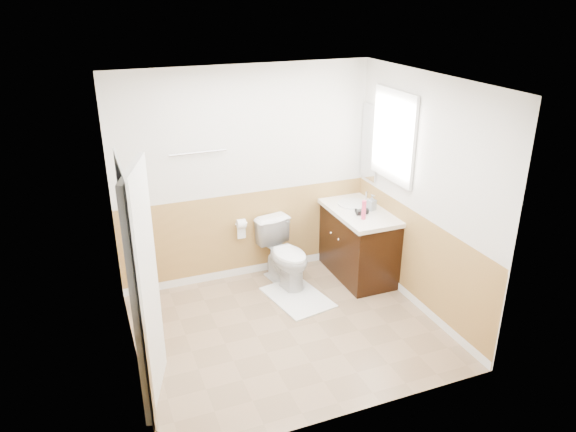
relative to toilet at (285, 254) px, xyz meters
name	(u,v)px	position (x,y,z in m)	size (l,w,h in m)	color
floor	(288,329)	(-0.32, -0.91, -0.38)	(3.00, 3.00, 0.00)	#8C7051
ceiling	(288,82)	(-0.32, -0.91, 2.12)	(3.00, 3.00, 0.00)	white
wall_back	(246,176)	(-0.32, 0.39, 0.87)	(3.00, 3.00, 0.00)	silver
wall_front	(353,282)	(-0.32, -2.21, 0.87)	(3.00, 3.00, 0.00)	silver
wall_left	(123,243)	(-1.82, -0.91, 0.87)	(3.00, 3.00, 0.00)	silver
wall_right	(423,196)	(1.18, -0.91, 0.87)	(3.00, 3.00, 0.00)	silver
wainscot_back	(248,236)	(-0.32, 0.38, 0.12)	(3.00, 3.00, 0.00)	tan
wainscot_front	(348,364)	(-0.32, -2.19, 0.12)	(3.00, 3.00, 0.00)	tan
wainscot_left	(134,318)	(-1.81, -0.91, 0.12)	(2.60, 2.60, 0.00)	tan
wainscot_right	(415,261)	(1.16, -0.91, 0.12)	(2.60, 2.60, 0.00)	tan
toilet	(285,254)	(0.00, 0.00, 0.00)	(0.42, 0.74, 0.75)	white
bath_mat	(297,297)	(0.00, -0.38, -0.37)	(0.55, 0.80, 0.02)	white
vanity_cabinet	(357,243)	(0.89, -0.10, 0.02)	(0.55, 1.10, 0.80)	black
vanity_knob_left	(339,239)	(0.59, -0.20, 0.17)	(0.03, 0.03, 0.03)	#B6B6BC
vanity_knob_right	(331,233)	(0.59, 0.00, 0.17)	(0.03, 0.03, 0.03)	white
countertop	(358,211)	(0.88, -0.10, 0.45)	(0.60, 1.15, 0.05)	white
sink_basin	(353,204)	(0.89, 0.05, 0.48)	(0.36, 0.36, 0.02)	silver
faucet	(366,197)	(1.07, 0.05, 0.54)	(0.02, 0.02, 0.14)	silver
lotion_bottle	(364,210)	(0.79, -0.39, 0.58)	(0.05, 0.05, 0.22)	#D9385E
soap_dispenser	(372,202)	(1.01, -0.18, 0.57)	(0.08, 0.09, 0.19)	gray
hair_dryer_body	(362,212)	(0.84, -0.27, 0.51)	(0.07, 0.07, 0.14)	black
hair_dryer_handle	(356,212)	(0.81, -0.17, 0.48)	(0.03, 0.03, 0.07)	black
mirror_panel	(370,142)	(1.15, 0.19, 1.17)	(0.02, 0.35, 0.90)	silver
window_frame	(394,136)	(1.15, -0.32, 1.37)	(0.04, 0.80, 1.00)	white
window_glass	(395,136)	(1.16, -0.32, 1.37)	(0.01, 0.70, 0.90)	white
door	(145,290)	(-1.72, -1.36, 0.64)	(0.05, 0.80, 2.04)	white
door_frame	(135,290)	(-1.80, -1.36, 0.65)	(0.02, 0.92, 2.10)	white
door_knob	(148,277)	(-1.66, -1.03, 0.57)	(0.06, 0.06, 0.06)	silver
towel_bar	(198,153)	(-0.87, 0.34, 1.22)	(0.02, 0.02, 0.62)	silver
tp_holder_bar	(241,224)	(-0.42, 0.32, 0.32)	(0.02, 0.02, 0.14)	silver
tp_roll	(241,224)	(-0.42, 0.32, 0.32)	(0.11, 0.11, 0.10)	white
tp_sheet	(241,232)	(-0.42, 0.32, 0.21)	(0.10, 0.01, 0.16)	white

